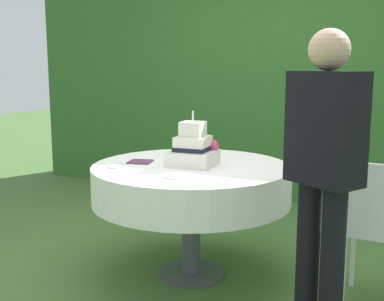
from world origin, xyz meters
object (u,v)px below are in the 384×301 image
at_px(napkin_stack, 140,162).
at_px(standing_person, 324,168).
at_px(wedding_cake, 193,150).
at_px(serving_plate_far, 117,166).
at_px(cake_table, 191,183).
at_px(serving_plate_near, 176,176).
at_px(garden_chair, 377,220).

bearing_deg(napkin_stack, standing_person, -18.30).
bearing_deg(wedding_cake, serving_plate_far, -148.22).
bearing_deg(napkin_stack, cake_table, 9.33).
xyz_separation_m(wedding_cake, standing_person, (0.93, -0.49, 0.05)).
bearing_deg(napkin_stack, wedding_cake, 9.22).
bearing_deg(serving_plate_near, garden_chair, 19.54).
bearing_deg(standing_person, napkin_stack, 161.70).
height_order(napkin_stack, garden_chair, garden_chair).
distance_m(serving_plate_near, standing_person, 0.90).
distance_m(serving_plate_far, garden_chair, 1.63).
bearing_deg(garden_chair, serving_plate_near, -160.46).
distance_m(serving_plate_near, napkin_stack, 0.53).
distance_m(cake_table, serving_plate_near, 0.39).
height_order(serving_plate_far, napkin_stack, serving_plate_far).
relative_size(serving_plate_near, standing_person, 0.09).
distance_m(napkin_stack, standing_person, 1.39).
distance_m(wedding_cake, standing_person, 1.06).
distance_m(cake_table, wedding_cake, 0.23).
xyz_separation_m(cake_table, wedding_cake, (0.01, 0.00, 0.23)).
height_order(cake_table, serving_plate_far, serving_plate_far).
distance_m(serving_plate_far, standing_person, 1.39).
bearing_deg(wedding_cake, cake_table, -173.48).
relative_size(wedding_cake, napkin_stack, 2.40).
distance_m(garden_chair, standing_person, 0.69).
xyz_separation_m(napkin_stack, standing_person, (1.31, -0.43, 0.15)).
xyz_separation_m(serving_plate_near, garden_chair, (1.11, 0.39, -0.24)).
distance_m(cake_table, garden_chair, 1.18).
height_order(serving_plate_far, garden_chair, garden_chair).
xyz_separation_m(cake_table, serving_plate_far, (-0.41, -0.26, 0.13)).
bearing_deg(serving_plate_near, cake_table, 100.71).
bearing_deg(wedding_cake, serving_plate_near, -81.60).
bearing_deg(serving_plate_near, standing_person, -8.22).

